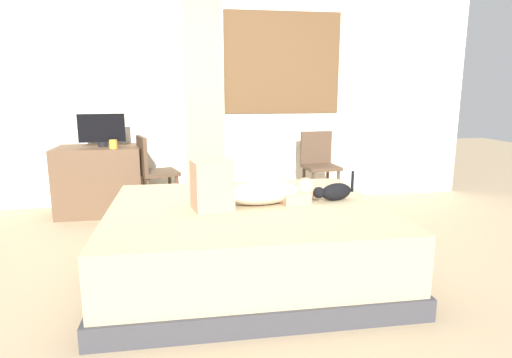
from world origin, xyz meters
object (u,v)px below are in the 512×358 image
bed (247,241)px  chair_by_desk (152,169)px  person_lying (250,190)px  tv_monitor (102,130)px  cup (113,144)px  cat (334,192)px  desk (101,180)px  chair_spare (319,162)px

bed → chair_by_desk: chair_by_desk is taller
person_lying → tv_monitor: 2.30m
cup → chair_by_desk: (0.38, 0.03, -0.28)m
tv_monitor → cup: size_ratio=5.25×
cat → chair_by_desk: bearing=130.9°
bed → tv_monitor: bearing=125.0°
person_lying → tv_monitor: bearing=125.6°
desk → chair_by_desk: 0.60m
desk → tv_monitor: 0.55m
bed → chair_spare: (1.11, 1.83, 0.25)m
cat → chair_spare: (0.45, 1.80, -0.09)m
tv_monitor → chair_by_desk: bearing=-16.0°
person_lying → cup: size_ratio=10.31×
person_lying → chair_by_desk: 1.89m
cat → tv_monitor: size_ratio=0.72×
chair_by_desk → desk: bearing=165.2°
cup → bed: bearing=-55.2°
bed → chair_spare: size_ratio=2.32×
bed → tv_monitor: tv_monitor is taller
tv_monitor → chair_by_desk: tv_monitor is taller
desk → chair_spare: 2.46m
desk → chair_spare: bearing=-0.5°
tv_monitor → chair_spare: bearing=-0.5°
cup → chair_by_desk: bearing=5.1°
person_lying → tv_monitor: (-1.33, 1.85, 0.28)m
chair_spare → person_lying: bearing=-120.6°
cup → chair_by_desk: size_ratio=0.11×
cup → chair_by_desk: 0.47m
cup → chair_spare: chair_spare is taller
bed → chair_spare: chair_spare is taller
tv_monitor → chair_by_desk: 0.68m
cat → chair_spare: 1.85m
person_lying → desk: (-1.37, 1.85, -0.27)m
bed → cat: 0.75m
person_lying → desk: person_lying is taller
desk → tv_monitor: size_ratio=1.87×
bed → chair_by_desk: size_ratio=2.32×
chair_by_desk → person_lying: bearing=-64.6°
cat → bed: bearing=-176.8°
tv_monitor → cat: bearing=-42.8°
chair_by_desk → chair_spare: same height
chair_spare → cat: bearing=-104.0°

